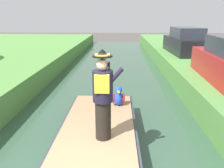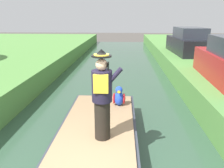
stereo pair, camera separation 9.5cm
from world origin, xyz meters
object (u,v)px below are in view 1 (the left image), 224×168
boat (98,136)px  parked_car_dark (185,42)px  parrot_plush (118,97)px  person_pirate (103,96)px

boat → parked_car_dark: 9.91m
boat → parrot_plush: 1.38m
parrot_plush → parked_car_dark: (3.87, 7.65, 0.67)m
parked_car_dark → boat: bearing=-116.1°
person_pirate → parked_car_dark: size_ratio=0.45×
person_pirate → parked_car_dark: person_pirate is taller
boat → parrot_plush: parrot_plush is taller
person_pirate → parrot_plush: 1.93m
boat → person_pirate: person_pirate is taller
person_pirate → parked_car_dark: 10.31m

